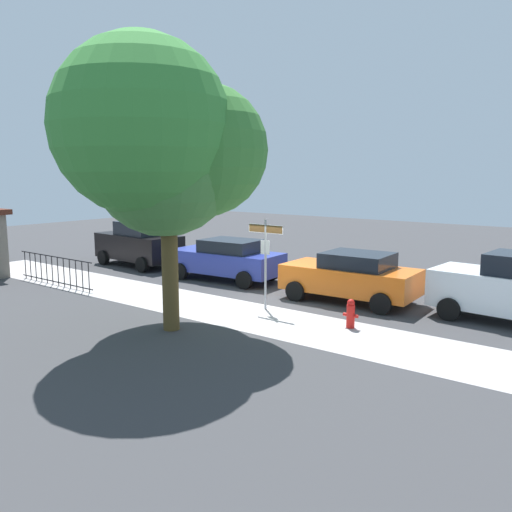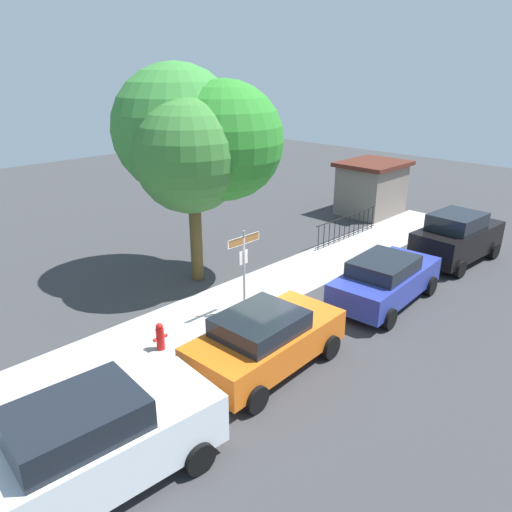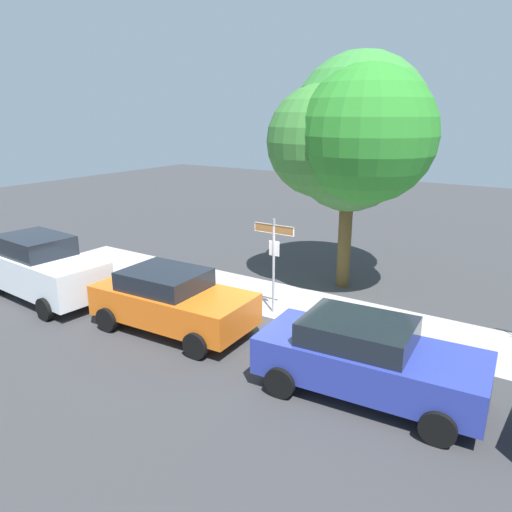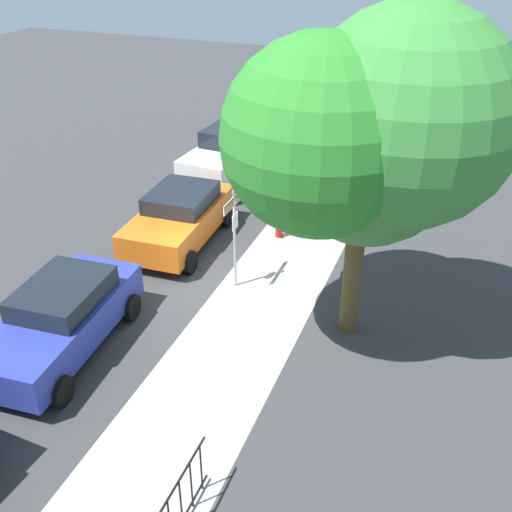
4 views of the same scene
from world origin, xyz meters
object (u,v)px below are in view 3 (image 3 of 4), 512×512
object	(u,v)px
street_sign	(274,249)
shade_tree	(354,135)
car_orange	(172,300)
car_white	(42,268)
car_blue	(367,358)
fire_hydrant	(197,279)

from	to	relation	value
street_sign	shade_tree	size ratio (longest dim) A/B	0.37
street_sign	car_orange	world-z (taller)	street_sign
car_white	car_orange	xyz separation A→B (m)	(4.83, 0.46, -0.14)
shade_tree	car_white	size ratio (longest dim) A/B	1.58
car_blue	fire_hydrant	world-z (taller)	car_blue
shade_tree	car_white	xyz separation A→B (m)	(-7.28, -6.05, -3.83)
street_sign	car_blue	xyz separation A→B (m)	(3.73, -2.59, -1.06)
car_blue	street_sign	bearing A→B (deg)	141.36
street_sign	shade_tree	world-z (taller)	shade_tree
shade_tree	car_orange	xyz separation A→B (m)	(-2.45, -5.59, -3.97)
shade_tree	car_blue	distance (m)	7.58
fire_hydrant	car_white	bearing A→B (deg)	-138.68
shade_tree	car_white	world-z (taller)	shade_tree
car_orange	car_blue	distance (m)	5.34
street_sign	car_white	xyz separation A→B (m)	(-6.43, -2.87, -0.91)
car_orange	car_blue	xyz separation A→B (m)	(5.33, -0.18, -0.01)
shade_tree	car_orange	world-z (taller)	shade_tree
shade_tree	car_orange	distance (m)	7.28
car_white	car_orange	world-z (taller)	car_white
street_sign	car_white	world-z (taller)	street_sign
street_sign	shade_tree	xyz separation A→B (m)	(0.84, 3.18, 2.92)
shade_tree	car_blue	bearing A→B (deg)	-63.41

